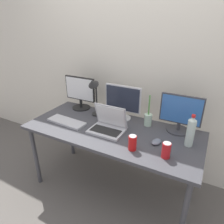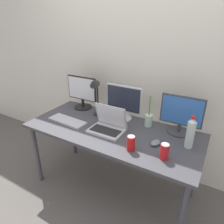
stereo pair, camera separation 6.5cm
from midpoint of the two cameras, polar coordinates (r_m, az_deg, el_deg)
The scene contains 14 objects.
ground_plane at distance 2.37m, azimuth 0.84°, elevation -20.67°, with size 16.00×16.00×0.00m, color #5B5651.
wall_back at distance 2.23m, azimuth 8.73°, elevation 14.56°, with size 7.00×0.08×2.60m, color silver.
work_desk at distance 1.94m, azimuth 0.96°, elevation -6.55°, with size 1.66×0.73×0.74m.
monitor_left at distance 2.32m, azimuth -7.76°, elevation 5.72°, with size 0.38×0.21×0.37m.
monitor_center at distance 2.03m, azimuth 4.25°, elevation 2.99°, with size 0.38×0.18×0.36m.
monitor_right at distance 1.89m, azimuth 20.07°, elevation -0.77°, with size 0.37×0.21×0.35m.
laptop_silver at distance 1.86m, azimuth -0.14°, elevation -3.72°, with size 0.32×0.23×0.24m.
keyboard_main at distance 2.08m, azimuth -11.75°, elevation -2.51°, with size 0.41×0.15×0.02m, color #B2B2B7.
mouse_by_keyboard at distance 1.73m, azimuth 13.41°, elevation -8.56°, with size 0.07×0.10×0.03m, color slate.
water_bottle at distance 1.72m, azimuth 22.51°, elevation -5.62°, with size 0.07×0.07×0.28m.
soda_can_near_keyboard at distance 1.60m, azimuth 6.58°, elevation -8.85°, with size 0.07×0.07×0.13m.
soda_can_by_laptop at distance 1.56m, azimuth 15.92°, elevation -10.80°, with size 0.07×0.07×0.13m.
bamboo_vase at distance 1.97m, azimuth 11.34°, elevation -2.19°, with size 0.07×0.07×0.31m.
desk_lamp at distance 2.06m, azimuth -3.97°, elevation 6.28°, with size 0.11×0.18×0.43m.
Camera 2 is at (0.83, -1.44, 1.69)m, focal length 32.00 mm.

